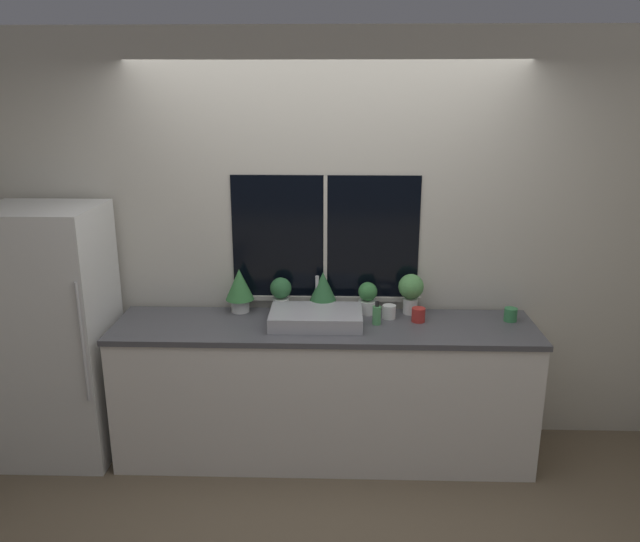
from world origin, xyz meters
The scene contains 16 objects.
ground_plane centered at (0.00, 0.00, 0.00)m, with size 14.00×14.00×0.00m, color brown.
wall_back centered at (0.00, 0.66, 1.35)m, with size 8.00×0.09×2.70m.
wall_left centered at (-2.35, 1.50, 1.35)m, with size 0.06×7.00×2.70m.
wall_right centered at (2.35, 1.50, 1.35)m, with size 0.06×7.00×2.70m.
counter centered at (0.00, 0.29, 0.46)m, with size 2.65×0.61×0.91m.
refrigerator centered at (-1.72, 0.28, 0.82)m, with size 0.70×0.62×1.65m.
sink centered at (-0.05, 0.30, 0.95)m, with size 0.57×0.41×0.25m.
potted_plant_far_left centered at (-0.56, 0.52, 1.08)m, with size 0.19×0.19×0.29m.
potted_plant_left centered at (-0.29, 0.52, 1.04)m, with size 0.14×0.14×0.24m.
potted_plant_center centered at (-0.01, 0.52, 1.06)m, with size 0.17×0.17×0.28m.
potted_plant_right centered at (0.28, 0.52, 1.01)m, with size 0.12×0.12×0.21m.
potted_plant_far_right centered at (0.56, 0.52, 1.07)m, with size 0.16×0.16×0.27m.
soap_bottle centered at (0.33, 0.31, 0.97)m, with size 0.05×0.05×0.15m.
mug_green centered at (1.18, 0.40, 0.95)m, with size 0.08×0.08×0.09m.
mug_white centered at (0.41, 0.42, 0.95)m, with size 0.09×0.09×0.09m.
mug_red centered at (0.60, 0.37, 0.95)m, with size 0.08×0.08×0.09m.
Camera 1 is at (0.09, -3.35, 2.33)m, focal length 35.00 mm.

